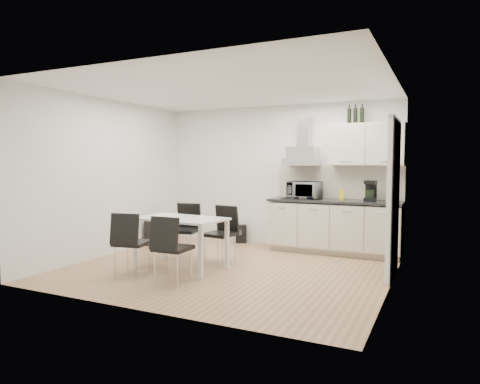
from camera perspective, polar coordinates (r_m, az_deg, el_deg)
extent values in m
plane|color=tan|center=(6.39, -1.49, -10.12)|extent=(4.50, 4.50, 0.00)
cube|color=silver|center=(8.03, 4.98, 2.14)|extent=(4.50, 0.10, 2.60)
cube|color=silver|center=(4.51, -13.13, 0.62)|extent=(4.50, 0.10, 2.60)
cube|color=silver|center=(7.49, -17.04, 1.85)|extent=(0.10, 4.00, 2.60)
cube|color=silver|center=(5.55, 19.65, 1.10)|extent=(0.10, 4.00, 2.60)
plane|color=white|center=(6.28, -1.54, 13.55)|extent=(4.50, 4.50, 0.00)
cube|color=white|center=(6.12, 19.75, -1.00)|extent=(0.08, 1.04, 2.10)
cube|color=beige|center=(7.60, 12.44, -7.54)|extent=(2.16, 0.52, 0.10)
cube|color=white|center=(7.49, 12.42, -4.37)|extent=(2.20, 0.60, 0.76)
cube|color=#242427|center=(7.43, 12.46, -1.18)|extent=(2.22, 0.64, 0.04)
cube|color=beige|center=(7.70, 12.99, 1.31)|extent=(2.20, 0.02, 0.58)
cube|color=white|center=(7.44, 16.58, 6.08)|extent=(1.20, 0.35, 0.70)
cube|color=silver|center=(7.64, 8.29, 4.65)|extent=(0.60, 0.46, 0.30)
cube|color=silver|center=(7.77, 8.57, 7.96)|extent=(0.22, 0.20, 0.55)
imported|color=silver|center=(7.54, 8.60, 0.50)|extent=(0.57, 0.34, 0.37)
cube|color=yellow|center=(7.50, 13.40, -0.30)|extent=(0.08, 0.04, 0.18)
cylinder|color=brown|center=(7.23, 19.59, -0.86)|extent=(0.04, 0.04, 0.11)
cylinder|color=#4C6626|center=(7.22, 20.06, -0.87)|extent=(0.04, 0.04, 0.11)
cylinder|color=black|center=(7.53, 14.37, 9.99)|extent=(0.07, 0.07, 0.32)
cylinder|color=black|center=(7.51, 15.13, 9.99)|extent=(0.07, 0.07, 0.32)
cylinder|color=black|center=(7.49, 15.97, 9.99)|extent=(0.07, 0.07, 0.32)
cube|color=white|center=(6.30, -7.93, -3.54)|extent=(1.36, 0.86, 0.03)
cube|color=white|center=(6.52, -13.82, -6.71)|extent=(0.05, 0.05, 0.72)
cube|color=white|center=(5.76, -5.20, -8.03)|extent=(0.05, 0.05, 0.72)
cube|color=white|center=(6.98, -10.11, -5.94)|extent=(0.05, 0.05, 0.72)
cube|color=white|center=(6.28, -1.75, -7.00)|extent=(0.05, 0.05, 0.72)
cube|color=black|center=(8.36, -11.02, -5.15)|extent=(0.34, 0.61, 0.48)
cube|color=gold|center=(8.26, -10.34, -4.04)|extent=(0.10, 0.51, 0.08)
cube|color=black|center=(8.33, 0.15, -5.59)|extent=(0.26, 0.25, 0.34)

